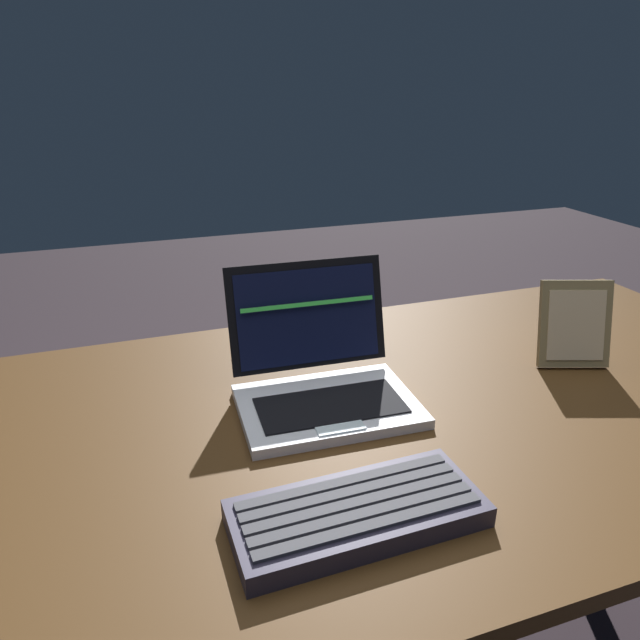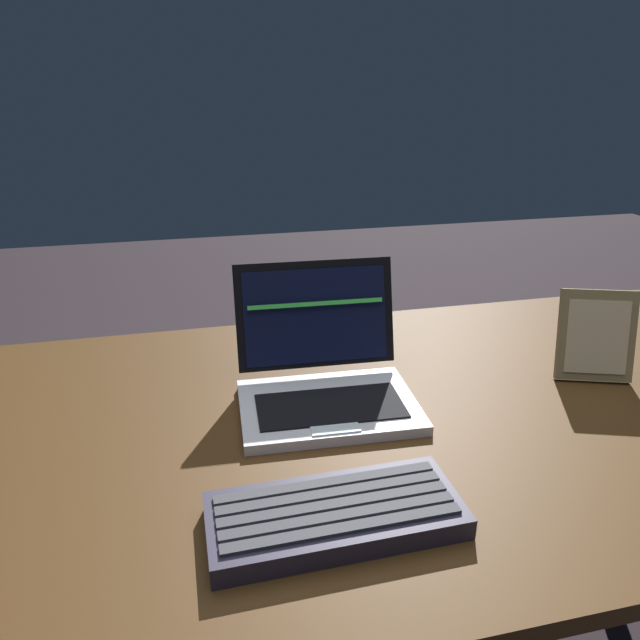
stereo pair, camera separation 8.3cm
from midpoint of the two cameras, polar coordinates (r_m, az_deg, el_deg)
desk at (r=0.94m, az=-1.90°, el=-14.16°), size 1.80×0.79×0.73m
laptop_front at (r=0.92m, az=-2.45°, el=-5.70°), size 0.28×0.25×0.20m
external_keyboard at (r=0.70m, az=0.14°, el=-18.53°), size 0.29×0.13×0.03m
photo_frame at (r=1.10m, az=21.82°, el=-0.47°), size 0.13×0.09×0.15m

